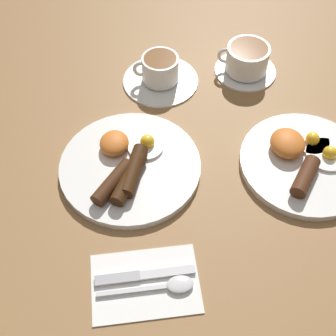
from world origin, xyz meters
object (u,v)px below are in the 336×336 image
Objects in this scene: teacup_near at (160,73)px; spoon at (169,286)px; breakfast_plate_near at (129,166)px; knife at (139,276)px; breakfast_plate_far at (304,159)px; teacup_far at (247,61)px.

spoon is at bearing 0.91° from teacup_near.
breakfast_plate_near is 0.22m from knife.
breakfast_plate_far is (-0.01, 0.34, 0.00)m from breakfast_plate_near.
spoon is (0.49, 0.01, -0.02)m from teacup_near.
breakfast_plate_near is 1.94× the size of teacup_far.
spoon is (0.24, 0.07, -0.00)m from breakfast_plate_near.
spoon is (0.02, 0.05, 0.00)m from knife.
teacup_near reaches higher than breakfast_plate_near.
breakfast_plate_near is at bearing -14.15° from teacup_near.
knife is (0.23, -0.32, -0.01)m from breakfast_plate_far.
breakfast_plate_far is 1.49× the size of teacup_near.
teacup_far is at bearing 98.27° from teacup_near.
teacup_far is 0.56m from knife.
teacup_near is 1.21× the size of teacup_far.
spoon is at bearing 16.33° from breakfast_plate_near.
teacup_far is at bearing 58.56° from knife.
teacup_near is 1.07× the size of spoon.
teacup_far is 0.84× the size of knife.
teacup_far reaches higher than breakfast_plate_far.
knife is 1.05× the size of spoon.
teacup_far reaches higher than teacup_near.
breakfast_plate_near is at bearing 89.52° from knife.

